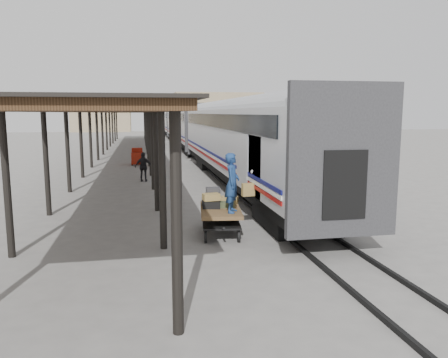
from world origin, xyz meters
TOP-DOWN VIEW (x-y plane):
  - ground at (0.00, 0.00)m, footprint 160.00×160.00m
  - train at (3.19, 33.79)m, footprint 3.45×76.01m
  - canopy at (-3.40, 24.00)m, footprint 4.90×64.30m
  - rails at (3.20, 34.00)m, footprint 1.54×150.00m
  - building_far at (14.00, 78.00)m, footprint 18.00×10.00m
  - building_left at (-10.00, 82.00)m, footprint 12.00×8.00m
  - baggage_cart at (0.53, -0.81)m, footprint 1.54×2.54m
  - suitcase_stack at (0.47, -0.45)m, footprint 1.35×1.18m
  - luggage_tug at (-2.24, 19.27)m, footprint 0.87×1.41m
  - porter at (0.78, -1.46)m, footprint 0.65×0.78m
  - pedestrian at (-1.81, 10.72)m, footprint 1.04×0.58m

SIDE VIEW (x-z plane):
  - ground at x=0.00m, z-range 0.00..0.00m
  - rails at x=3.20m, z-range 0.00..0.12m
  - luggage_tug at x=-2.24m, z-range -0.05..1.19m
  - baggage_cart at x=0.53m, z-range 0.22..1.08m
  - pedestrian at x=-1.81m, z-range 0.00..1.68m
  - suitcase_stack at x=0.47m, z-range 0.77..1.35m
  - porter at x=0.78m, z-range 0.86..2.69m
  - train at x=3.19m, z-range 0.69..4.70m
  - building_left at x=-10.00m, z-range 0.00..6.00m
  - building_far at x=14.00m, z-range 0.00..8.00m
  - canopy at x=-3.40m, z-range 1.93..6.08m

